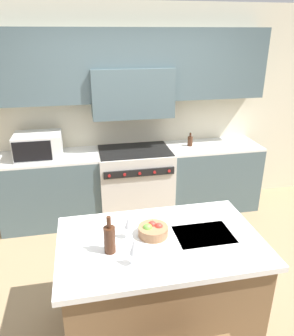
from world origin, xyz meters
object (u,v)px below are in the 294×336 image
at_px(wine_glass_near, 134,247).
at_px(oil_bottle_on_counter, 190,141).
at_px(wine_bottle, 110,239).
at_px(fruit_bowl, 153,230).
at_px(wine_glass_far, 129,222).
at_px(range_stove, 135,183).
at_px(microwave, 38,146).

relative_size(wine_glass_near, oil_bottle_on_counter, 1.14).
height_order(wine_bottle, fruit_bowl, wine_bottle).
height_order(wine_bottle, oil_bottle_on_counter, wine_bottle).
bearing_deg(oil_bottle_on_counter, wine_glass_far, -120.51).
bearing_deg(wine_glass_far, range_stove, 79.10).
xyz_separation_m(microwave, wine_glass_near, (0.81, -2.19, -0.04)).
relative_size(microwave, oil_bottle_on_counter, 3.05).
distance_m(wine_glass_near, wine_glass_far, 0.32).
relative_size(range_stove, fruit_bowl, 4.10).
height_order(range_stove, wine_glass_far, wine_glass_far).
relative_size(range_stove, wine_bottle, 3.31).
bearing_deg(wine_bottle, range_stove, 75.49).
bearing_deg(wine_glass_far, fruit_bowl, -0.99).
relative_size(microwave, wine_glass_far, 2.68).
bearing_deg(wine_glass_far, microwave, 113.76).
bearing_deg(oil_bottle_on_counter, fruit_bowl, -116.18).
distance_m(microwave, fruit_bowl, 2.13).
height_order(range_stove, wine_bottle, wine_bottle).
distance_m(range_stove, wine_glass_near, 2.27).
height_order(fruit_bowl, oil_bottle_on_counter, oil_bottle_on_counter).
relative_size(wine_bottle, oil_bottle_on_counter, 1.58).
bearing_deg(wine_glass_near, microwave, 110.34).
relative_size(wine_glass_far, fruit_bowl, 0.89).
bearing_deg(fruit_bowl, wine_glass_far, 179.01).
xyz_separation_m(range_stove, wine_glass_far, (-0.36, -1.85, 0.56)).
bearing_deg(wine_glass_far, oil_bottle_on_counter, 59.49).
xyz_separation_m(range_stove, fruit_bowl, (-0.17, -1.86, 0.46)).
bearing_deg(wine_glass_near, wine_bottle, 130.18).
distance_m(wine_bottle, oil_bottle_on_counter, 2.42).
xyz_separation_m(wine_bottle, wine_glass_near, (0.15, -0.17, 0.03)).
distance_m(range_stove, microwave, 1.33).
height_order(wine_glass_far, fruit_bowl, wine_glass_far).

